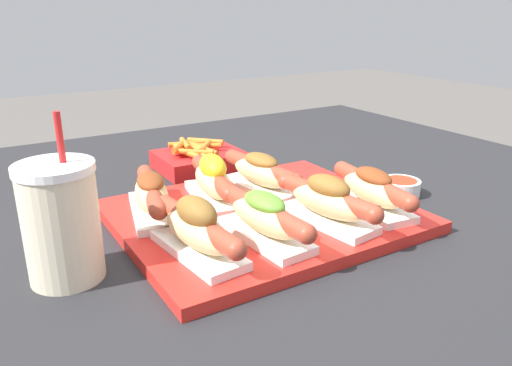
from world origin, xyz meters
name	(u,v)px	position (x,y,z in m)	size (l,w,h in m)	color
patio_table	(258,359)	(0.00, 0.00, 0.36)	(1.39, 1.18, 0.73)	#232326
serving_tray	(263,216)	(-0.06, -0.11, 0.74)	(0.44, 0.37, 0.02)	red
hot_dog_0	(197,229)	(-0.21, -0.19, 0.78)	(0.08, 0.20, 0.08)	white
hot_dog_1	(264,217)	(-0.11, -0.19, 0.78)	(0.07, 0.20, 0.07)	white
hot_dog_2	(326,201)	(0.00, -0.19, 0.78)	(0.08, 0.20, 0.07)	white
hot_dog_3	(372,189)	(0.09, -0.19, 0.78)	(0.08, 0.20, 0.07)	white
hot_dog_4	(151,195)	(-0.21, -0.03, 0.78)	(0.10, 0.20, 0.07)	white
hot_dog_5	(213,180)	(-0.10, -0.03, 0.78)	(0.09, 0.20, 0.08)	white
hot_dog_6	(261,172)	(-0.01, -0.03, 0.78)	(0.08, 0.20, 0.07)	white
sauce_bowl	(400,187)	(0.22, -0.14, 0.74)	(0.07, 0.07, 0.03)	white
drink_cup	(61,222)	(-0.36, -0.13, 0.80)	(0.09, 0.09, 0.21)	beige
fries_basket	(199,159)	(-0.03, 0.19, 0.75)	(0.17, 0.14, 0.06)	red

